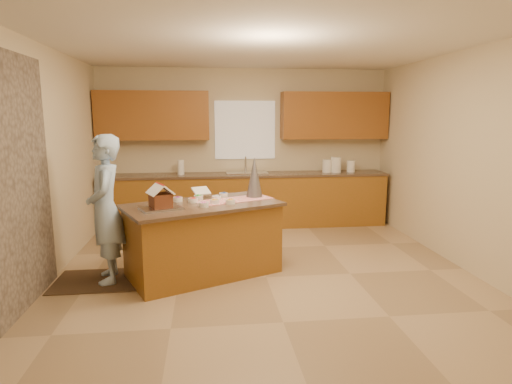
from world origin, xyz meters
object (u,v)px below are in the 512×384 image
at_px(island_base, 203,241).
at_px(gingerbread_house, 161,198).
at_px(boy, 106,209).
at_px(tinsel_tree, 254,177).

bearing_deg(island_base, gingerbread_house, -174.81).
bearing_deg(boy, island_base, 83.66).
bearing_deg(tinsel_tree, gingerbread_house, -151.58).
bearing_deg(tinsel_tree, boy, -165.98).
distance_m(tinsel_tree, boy, 1.82).
bearing_deg(tinsel_tree, island_base, -152.21).
distance_m(island_base, boy, 1.18).
bearing_deg(gingerbread_house, boy, 165.31).
xyz_separation_m(tinsel_tree, gingerbread_house, (-1.11, -0.60, -0.14)).
height_order(boy, gingerbread_house, boy).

